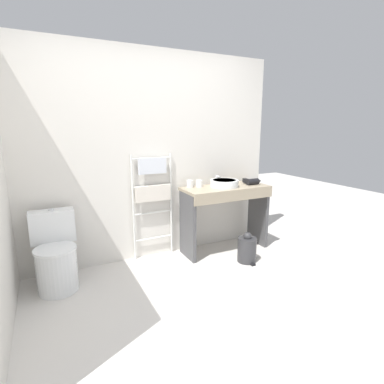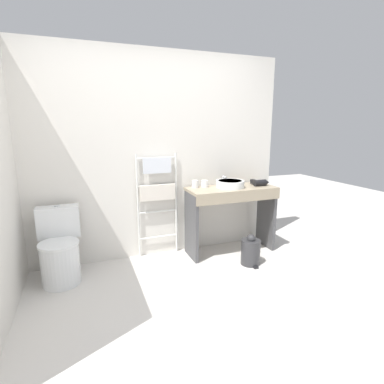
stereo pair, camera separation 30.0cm
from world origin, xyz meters
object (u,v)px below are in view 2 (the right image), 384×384
at_px(cup_near_edge, 205,184).
at_px(toilet, 60,252).
at_px(sink_basin, 230,184).
at_px(hair_dryer, 260,183).
at_px(cup_near_wall, 195,184).
at_px(trash_bin, 251,251).
at_px(towel_radiator, 157,188).

bearing_deg(cup_near_edge, toilet, -173.56).
bearing_deg(sink_basin, toilet, -177.97).
xyz_separation_m(toilet, hair_dryer, (2.35, 0.03, 0.55)).
height_order(cup_near_wall, trash_bin, cup_near_wall).
bearing_deg(sink_basin, trash_bin, -80.81).
relative_size(toilet, towel_radiator, 0.61).
relative_size(sink_basin, cup_near_edge, 4.09).
relative_size(sink_basin, hair_dryer, 1.61).
bearing_deg(toilet, sink_basin, 2.03).
distance_m(cup_near_edge, hair_dryer, 0.71).
xyz_separation_m(sink_basin, cup_near_edge, (-0.29, 0.12, -0.00)).
relative_size(toilet, hair_dryer, 3.50).
distance_m(towel_radiator, cup_near_edge, 0.58).
relative_size(cup_near_edge, hair_dryer, 0.39).
height_order(cup_near_wall, cup_near_edge, cup_near_wall).
xyz_separation_m(toilet, towel_radiator, (1.09, 0.27, 0.54)).
relative_size(towel_radiator, trash_bin, 3.47).
xyz_separation_m(cup_near_edge, trash_bin, (0.35, -0.54, -0.72)).
distance_m(toilet, towel_radiator, 1.25).
bearing_deg(sink_basin, cup_near_wall, 160.97).
bearing_deg(sink_basin, cup_near_edge, 157.41).
bearing_deg(towel_radiator, cup_near_edge, -8.21).
height_order(towel_radiator, hair_dryer, towel_radiator).
distance_m(sink_basin, cup_near_wall, 0.43).
bearing_deg(trash_bin, cup_near_wall, 130.11).
bearing_deg(hair_dryer, cup_near_wall, 167.58).
relative_size(towel_radiator, cup_near_wall, 13.76).
bearing_deg(hair_dryer, trash_bin, -131.33).
bearing_deg(trash_bin, towel_radiator, 146.08).
bearing_deg(cup_near_edge, sink_basin, -22.59).
height_order(sink_basin, trash_bin, sink_basin).
bearing_deg(toilet, hair_dryer, 0.74).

